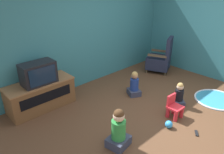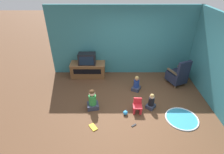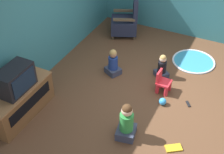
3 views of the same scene
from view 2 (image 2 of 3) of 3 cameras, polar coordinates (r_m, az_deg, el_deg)
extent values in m
plane|color=brown|center=(5.48, 6.85, -10.02)|extent=(30.00, 30.00, 0.00)
cube|color=teal|center=(6.72, 3.35, 11.54)|extent=(5.50, 0.12, 2.62)
cube|color=brown|center=(6.89, -7.97, 2.36)|extent=(1.30, 0.54, 0.57)
cube|color=#90603A|center=(6.76, -8.13, 4.37)|extent=(1.32, 0.55, 0.02)
cube|color=black|center=(6.62, -8.28, 1.72)|extent=(1.04, 0.01, 0.20)
cube|color=black|center=(6.62, -8.33, 5.92)|extent=(0.64, 0.36, 0.43)
cube|color=#142338|center=(6.46, -8.52, 5.21)|extent=(0.52, 0.02, 0.33)
cylinder|color=brown|center=(7.23, 19.80, 0.01)|extent=(0.04, 0.04, 0.10)
cylinder|color=brown|center=(6.94, 16.98, -0.81)|extent=(0.04, 0.04, 0.10)
cylinder|color=brown|center=(6.94, 22.56, -2.02)|extent=(0.04, 0.04, 0.10)
cylinder|color=brown|center=(6.64, 19.73, -2.98)|extent=(0.04, 0.04, 0.10)
cube|color=#1E2338|center=(6.82, 20.09, 0.13)|extent=(0.74, 0.77, 0.34)
cube|color=#1E2338|center=(6.46, 22.34, 2.43)|extent=(0.51, 0.30, 0.56)
cube|color=brown|center=(6.85, 21.96, 2.48)|extent=(0.27, 0.50, 0.05)
cube|color=brown|center=(6.54, 18.99, 1.70)|extent=(0.27, 0.50, 0.05)
cylinder|color=red|center=(5.21, 7.14, -10.91)|extent=(0.07, 0.07, 0.23)
cylinder|color=red|center=(5.23, 9.25, -10.90)|extent=(0.07, 0.07, 0.23)
cylinder|color=red|center=(5.34, 7.01, -9.62)|extent=(0.07, 0.07, 0.23)
cylinder|color=red|center=(5.36, 9.06, -9.63)|extent=(0.07, 0.07, 0.23)
cube|color=red|center=(5.22, 8.20, -9.45)|extent=(0.27, 0.26, 0.04)
cube|color=red|center=(5.23, 8.20, -7.64)|extent=(0.24, 0.05, 0.21)
cylinder|color=teal|center=(5.48, 21.69, -12.45)|extent=(0.93, 0.93, 0.01)
torus|color=silver|center=(5.48, 21.70, -12.42)|extent=(0.93, 0.93, 0.04)
cube|color=#33384C|center=(5.54, 12.35, -9.26)|extent=(0.35, 0.35, 0.11)
cylinder|color=black|center=(5.43, 12.56, -7.82)|extent=(0.17, 0.17, 0.25)
sphere|color=beige|center=(5.31, 12.80, -6.24)|extent=(0.14, 0.14, 0.14)
sphere|color=tan|center=(5.30, 12.83, -6.03)|extent=(0.13, 0.13, 0.13)
cube|color=#33384C|center=(5.43, -6.39, -9.35)|extent=(0.39, 0.36, 0.15)
cylinder|color=#2D8C3F|center=(5.28, -6.54, -7.43)|extent=(0.22, 0.22, 0.32)
sphere|color=beige|center=(5.13, -6.70, -5.29)|extent=(0.18, 0.18, 0.18)
sphere|color=#472D19|center=(5.11, -6.73, -5.01)|extent=(0.17, 0.17, 0.17)
cube|color=#33384C|center=(6.20, 7.68, -3.69)|extent=(0.36, 0.37, 0.13)
cylinder|color=navy|center=(6.08, 7.81, -2.15)|extent=(0.19, 0.19, 0.27)
sphere|color=#9E7051|center=(5.97, 7.96, -0.48)|extent=(0.15, 0.15, 0.15)
sphere|color=tan|center=(5.96, 7.98, -0.26)|extent=(0.14, 0.14, 0.14)
sphere|color=#3399E5|center=(5.20, 4.25, -11.57)|extent=(0.14, 0.14, 0.14)
cube|color=gold|center=(4.91, -6.31, -15.98)|extent=(0.26, 0.29, 0.02)
cube|color=black|center=(4.96, 7.02, -15.38)|extent=(0.15, 0.12, 0.02)
camera|label=1|loc=(3.52, -46.02, 2.07)|focal=35.00mm
camera|label=3|loc=(4.69, -60.25, 21.07)|focal=50.00mm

